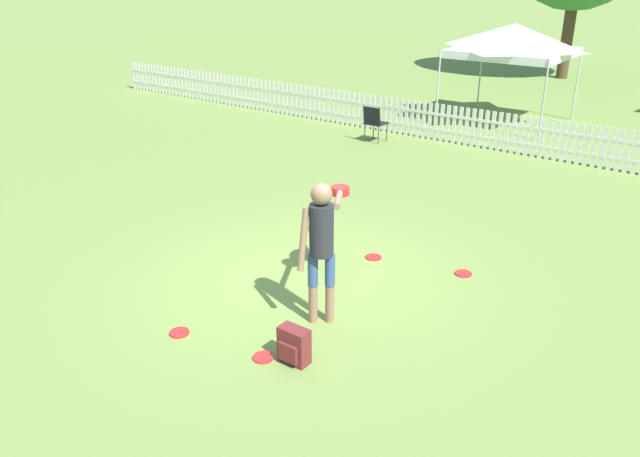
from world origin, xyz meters
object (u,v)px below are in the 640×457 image
frisbee_near_handler (374,257)px  canopy_tent_main (514,40)px  leaping_dog (319,229)px  folding_chair_center (374,121)px  frisbee_near_dog (263,357)px  frisbee_midfield (179,333)px  handler_person (322,235)px  backpack_on_grass (294,346)px  frisbee_far_scatter (464,274)px

frisbee_near_handler → canopy_tent_main: canopy_tent_main is taller
leaping_dog → canopy_tent_main: (-1.12, 10.00, 1.58)m
folding_chair_center → canopy_tent_main: bearing=-114.3°
frisbee_near_dog → frisbee_midfield: (-1.12, -0.21, 0.00)m
folding_chair_center → frisbee_near_handler: bearing=122.5°
handler_person → backpack_on_grass: size_ratio=4.23×
leaping_dog → folding_chair_center: 6.81m
handler_person → folding_chair_center: handler_person is taller
backpack_on_grass → frisbee_near_dog: bearing=-154.0°
frisbee_near_dog → canopy_tent_main: canopy_tent_main is taller
frisbee_near_handler → frisbee_midfield: (-0.76, -3.07, 0.00)m
frisbee_far_scatter → folding_chair_center: (-4.68, 5.18, 0.51)m
canopy_tent_main → frisbee_near_handler: bearing=-80.2°
frisbee_midfield → canopy_tent_main: 12.60m
frisbee_near_handler → folding_chair_center: bearing=121.8°
frisbee_near_dog → frisbee_midfield: size_ratio=1.00×
leaping_dog → frisbee_near_handler: leaping_dog is taller
handler_person → leaping_dog: bearing=90.5°
leaping_dog → frisbee_far_scatter: leaping_dog is taller
handler_person → frisbee_near_dog: handler_person is taller
handler_person → frisbee_far_scatter: (0.89, 2.11, -1.10)m
leaping_dog → frisbee_near_dog: 2.41m
handler_person → canopy_tent_main: (-2.00, 11.13, 1.04)m
frisbee_far_scatter → canopy_tent_main: bearing=107.8°
handler_person → folding_chair_center: size_ratio=2.02×
frisbee_near_dog → folding_chair_center: size_ratio=0.27×
frisbee_far_scatter → backpack_on_grass: size_ratio=0.56×
leaping_dog → frisbee_far_scatter: (1.77, 0.98, -0.56)m
frisbee_midfield → backpack_on_grass: bearing=14.0°
frisbee_near_dog → frisbee_far_scatter: same height
frisbee_far_scatter → folding_chair_center: 7.00m
canopy_tent_main → frisbee_far_scatter: bearing=-72.2°
frisbee_near_handler → frisbee_midfield: same height
leaping_dog → frisbee_near_handler: size_ratio=4.05×
handler_person → frisbee_near_dog: size_ratio=7.55×
frisbee_far_scatter → backpack_on_grass: backpack_on_grass is taller
handler_person → frisbee_midfield: size_ratio=7.55×
frisbee_midfield → backpack_on_grass: 1.48m
leaping_dog → folding_chair_center: size_ratio=1.08×
frisbee_midfield → frisbee_near_dog: bearing=10.4°
handler_person → frisbee_far_scatter: size_ratio=7.55×
frisbee_near_handler → folding_chair_center: size_ratio=0.27×
frisbee_near_handler → handler_person: bearing=-77.7°
frisbee_midfield → canopy_tent_main: canopy_tent_main is taller
backpack_on_grass → canopy_tent_main: bearing=100.7°
backpack_on_grass → frisbee_near_handler: bearing=103.8°
frisbee_near_handler → folding_chair_center: folding_chair_center is taller
backpack_on_grass → folding_chair_center: bearing=116.4°
folding_chair_center → canopy_tent_main: size_ratio=0.31×
frisbee_near_dog → folding_chair_center: bearing=114.2°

